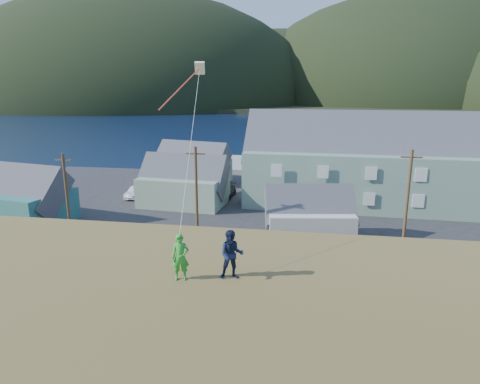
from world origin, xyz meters
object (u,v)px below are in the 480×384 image
Objects in this scene: lodge at (410,164)px; shed_teal at (22,197)px; shed_white at (309,216)px; shed_palegreen_far at (192,164)px; kite_flyer_green at (180,257)px; shed_palegreen_near at (184,183)px; wharf at (243,164)px; kite_flyer_navy at (232,255)px.

lodge reaches higher than shed_teal.
shed_palegreen_far is at bearing 119.28° from shed_white.
shed_palegreen_far is (-28.39, 8.25, -2.36)m from lodge.
shed_teal is 6.06× the size of kite_flyer_green.
shed_palegreen_far is at bearing 106.13° from shed_palegreen_near.
shed_palegreen_near reaches higher than wharf.
kite_flyer_navy reaches higher than wharf.
shed_palegreen_near is at bearing 92.90° from kite_flyer_green.
shed_white is at bearing 10.11° from shed_teal.
shed_palegreen_near is 12.24m from shed_palegreen_far.
lodge is at bearing 53.14° from kite_flyer_green.
kite_flyer_green is at bearing -33.26° from shed_teal.
wharf is 25.09m from shed_palegreen_near.
lodge is at bearing -42.76° from wharf.
lodge is 4.43× the size of shed_white.
kite_flyer_green is at bearing -177.69° from kite_flyer_navy.
kite_flyer_navy is (8.56, -58.00, 7.67)m from wharf.
wharf is 14.15× the size of kite_flyer_navy.
shed_palegreen_far is 47.60m from kite_flyer_green.
lodge is at bearing 13.19° from shed_palegreen_near.
wharf is 59.28m from kite_flyer_green.
shed_palegreen_far is 6.48× the size of kite_flyer_navy.
lodge is 29.66m from shed_palegreen_far.
shed_teal is (-17.85, -33.88, 2.30)m from wharf.
kite_flyer_navy is (14.23, -45.24, 5.35)m from shed_palegreen_far.
shed_palegreen_near is 5.77× the size of kite_flyer_navy.
kite_flyer_green is (12.43, -45.64, 5.30)m from shed_palegreen_far.
shed_teal is at bearing 121.34° from kite_flyer_green.
kite_flyer_green is (-15.96, -37.40, 2.93)m from lodge.
shed_palegreen_near reaches higher than shed_palegreen_far.
shed_white is (-11.28, -13.66, -2.68)m from lodge.
wharf is 2.45× the size of shed_palegreen_near.
kite_flyer_navy reaches higher than shed_palegreen_far.
shed_palegreen_far is at bearing 91.48° from kite_flyer_green.
kite_flyer_green is (6.76, -58.40, 7.61)m from wharf.
shed_palegreen_far is 6.91× the size of kite_flyer_green.
lodge is 20.88× the size of kite_flyer_navy.
shed_palegreen_far is at bearing 97.24° from kite_flyer_navy.
shed_palegreen_near is 6.14× the size of kite_flyer_green.
shed_white is 24.19m from kite_flyer_navy.
shed_palegreen_near is at bearing 43.71° from shed_teal.
lodge is 3.67× the size of shed_teal.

